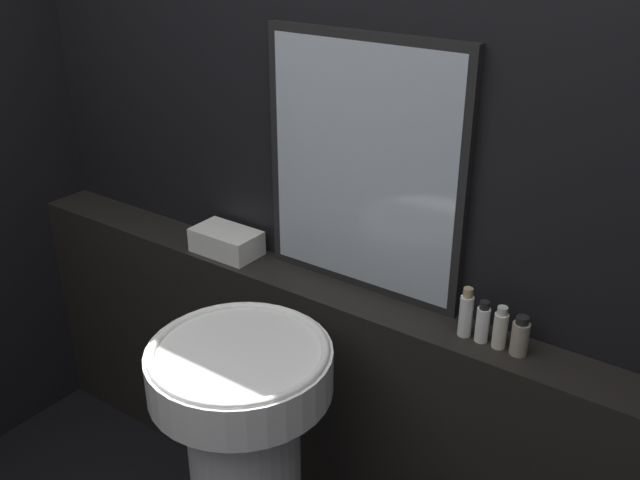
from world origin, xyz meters
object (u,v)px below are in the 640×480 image
(pedestal_sink, at_px, (246,463))
(lotion_bottle, at_px, (500,329))
(conditioner_bottle, at_px, (483,323))
(body_wash_bottle, at_px, (520,337))
(shampoo_bottle, at_px, (466,314))
(mirror, at_px, (363,168))
(towel_stack, at_px, (226,241))

(pedestal_sink, height_order, lotion_bottle, lotion_bottle)
(conditioner_bottle, height_order, body_wash_bottle, conditioner_bottle)
(body_wash_bottle, bearing_deg, shampoo_bottle, 180.00)
(mirror, height_order, body_wash_bottle, mirror)
(towel_stack, height_order, shampoo_bottle, shampoo_bottle)
(towel_stack, relative_size, body_wash_bottle, 2.05)
(pedestal_sink, relative_size, conditioner_bottle, 7.71)
(pedestal_sink, relative_size, shampoo_bottle, 6.45)
(conditioner_bottle, height_order, lotion_bottle, same)
(lotion_bottle, height_order, body_wash_bottle, lotion_bottle)
(mirror, relative_size, towel_stack, 3.34)
(mirror, distance_m, shampoo_bottle, 0.51)
(conditioner_bottle, bearing_deg, pedestal_sink, -136.32)
(lotion_bottle, bearing_deg, conditioner_bottle, 180.00)
(towel_stack, xyz_separation_m, conditioner_bottle, (0.93, 0.00, 0.02))
(shampoo_bottle, distance_m, conditioner_bottle, 0.05)
(conditioner_bottle, xyz_separation_m, body_wash_bottle, (0.11, 0.00, -0.00))
(mirror, distance_m, lotion_bottle, 0.59)
(pedestal_sink, height_order, body_wash_bottle, body_wash_bottle)
(mirror, distance_m, conditioner_bottle, 0.55)
(pedestal_sink, xyz_separation_m, towel_stack, (-0.46, 0.45, 0.39))
(lotion_bottle, bearing_deg, pedestal_sink, -139.19)
(towel_stack, bearing_deg, shampoo_bottle, 0.00)
(mirror, distance_m, body_wash_bottle, 0.64)
(towel_stack, distance_m, conditioner_bottle, 0.93)
(lotion_bottle, bearing_deg, shampoo_bottle, 180.00)
(lotion_bottle, bearing_deg, mirror, 171.71)
(pedestal_sink, xyz_separation_m, lotion_bottle, (0.53, 0.45, 0.41))
(pedestal_sink, xyz_separation_m, body_wash_bottle, (0.58, 0.45, 0.40))
(towel_stack, relative_size, shampoo_bottle, 1.58)
(pedestal_sink, xyz_separation_m, mirror, (0.04, 0.53, 0.74))
(mirror, xyz_separation_m, shampoo_bottle, (0.39, -0.07, -0.32))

